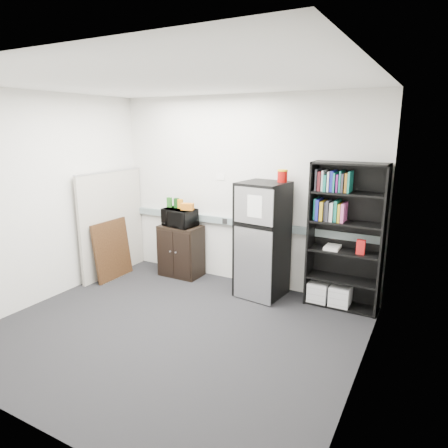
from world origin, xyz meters
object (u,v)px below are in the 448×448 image
cubicle_partition (112,223)px  refrigerator (262,240)px  bookshelf (344,233)px  microwave (180,217)px  cabinet (181,251)px

cubicle_partition → refrigerator: (2.37, 0.34, -0.03)m
bookshelf → microwave: 2.43m
cabinet → refrigerator: size_ratio=0.51×
refrigerator → cubicle_partition: bearing=-165.1°
cubicle_partition → cabinet: cubicle_partition is taller
bookshelf → cabinet: (-2.42, -0.07, -0.58)m
microwave → refrigerator: (1.39, -0.06, -0.15)m
cabinet → cubicle_partition: bearing=-156.8°
cabinet → microwave: bearing=-90.0°
cubicle_partition → refrigerator: size_ratio=1.04×
cabinet → refrigerator: 1.44m
cabinet → refrigerator: bearing=-3.3°
microwave → bookshelf: bearing=8.4°
microwave → refrigerator: bearing=3.8°
refrigerator → microwave: bearing=-176.0°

